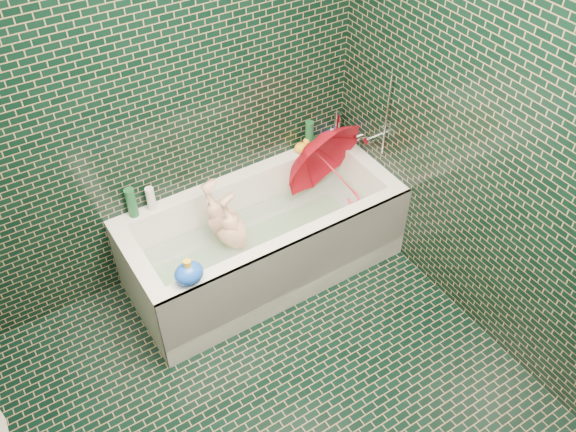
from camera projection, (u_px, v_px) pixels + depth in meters
floor at (290, 423)px, 3.21m from camera, size 2.80×2.80×0.00m
wall_back at (149, 98)px, 3.22m from camera, size 2.80×0.00×2.80m
wall_right at (524, 154)px, 2.87m from camera, size 0.00×2.80×2.80m
bathtub at (265, 247)px, 3.87m from camera, size 1.70×0.75×0.55m
bath_mat at (264, 251)px, 3.91m from camera, size 1.35×0.47×0.01m
water at (263, 235)px, 3.82m from camera, size 1.48×0.53×0.00m
faucet at (374, 133)px, 3.80m from camera, size 0.18×0.19×0.55m
child at (236, 240)px, 3.77m from camera, size 0.97×0.42×0.41m
umbrella at (334, 171)px, 3.82m from camera, size 0.81×0.74×0.86m
soap_bottle_a at (334, 140)px, 4.13m from camera, size 0.12×0.12×0.25m
soap_bottle_b at (329, 145)px, 4.09m from camera, size 0.12×0.12×0.20m
soap_bottle_c at (316, 145)px, 4.08m from camera, size 0.15×0.15×0.15m
bottle_right_tall at (309, 136)px, 3.98m from camera, size 0.07×0.07×0.22m
bottle_right_pump at (337, 126)px, 4.08m from camera, size 0.06×0.06×0.20m
bottle_left_tall at (131, 203)px, 3.52m from camera, size 0.07×0.07×0.19m
bottle_left_short at (151, 199)px, 3.57m from camera, size 0.06×0.06×0.16m
rubber_duck at (302, 146)px, 4.00m from camera, size 0.13×0.10×0.10m
bath_toy at (189, 273)px, 3.16m from camera, size 0.19×0.17×0.16m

